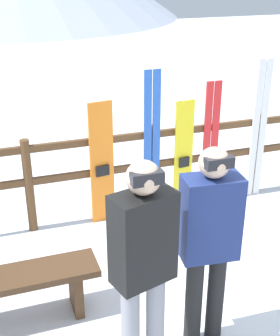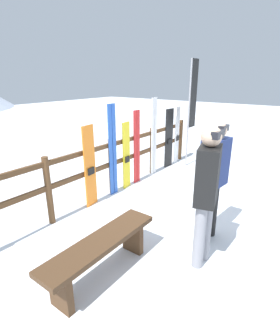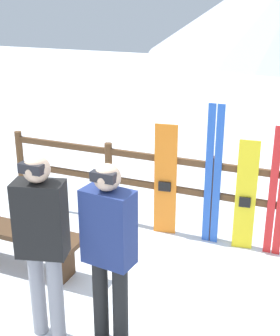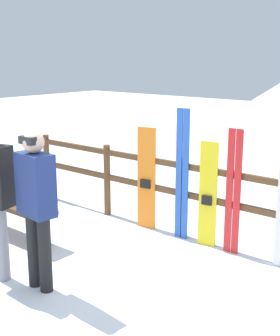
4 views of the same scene
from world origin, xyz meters
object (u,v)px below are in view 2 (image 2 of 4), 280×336
Objects in this scene: bench at (101,249)px; ski_pair_blue at (113,151)px; person_black at (207,188)px; snowboard_black_stripe at (169,139)px; snowboard_white at (177,135)px; rental_flag at (192,102)px; snowboard_yellow at (126,156)px; snowboard_orange at (90,167)px; ski_pair_white at (154,137)px; person_navy at (214,174)px; ski_pair_red at (137,148)px.

ski_pair_blue is at bearing 38.34° from bench.
snowboard_black_stripe is at bearing 36.74° from person_black.
rental_flag is at bearing -85.96° from snowboard_white.
snowboard_yellow is 2.12m from snowboard_white.
snowboard_yellow is at bearing 170.75° from rental_flag.
snowboard_black_stripe is 0.42m from snowboard_white.
bench is 0.88× the size of ski_pair_blue.
snowboard_orange is at bearing 49.80° from bench.
ski_pair_white is 0.71m from snowboard_black_stripe.
person_black is at bearing -143.26° from snowboard_black_stripe.
person_navy is 0.98× the size of person_black.
snowboard_yellow is at bearing 32.79° from bench.
person_navy is 0.96× the size of ski_pair_blue.
bench is 1.73m from person_navy.
person_black is (-0.56, -0.13, 0.02)m from person_navy.
snowboard_orange is 0.82× the size of ski_pair_white.
person_black is 0.97× the size of ski_pair_white.
person_navy is 1.08× the size of ski_pair_red.
ski_pair_red reaches higher than snowboard_white.
person_navy is at bearing -139.20° from snowboard_black_stripe.
ski_pair_white is (1.42, 0.00, 0.01)m from ski_pair_blue.
ski_pair_white is at bearing 0.20° from snowboard_yellow.
snowboard_black_stripe is (2.44, 2.11, -0.25)m from person_navy.
person_navy reaches higher than snowboard_yellow.
person_navy is at bearing -143.61° from snowboard_white.
person_black is 4.10m from snowboard_white.
snowboard_orange is at bearing 180.00° from snowboard_yellow.
person_black reaches higher than snowboard_black_stripe.
ski_pair_blue reaches higher than snowboard_white.
rental_flag reaches higher than snowboard_orange.
snowboard_white is (0.42, 0.00, 0.01)m from snowboard_black_stripe.
person_black reaches higher than person_navy.
ski_pair_red is 0.67m from ski_pair_white.
snowboard_yellow is 2.37m from rental_flag.
rental_flag reaches higher than snowboard_yellow.
person_navy is 2.25m from snowboard_yellow.
ski_pair_blue is (0.33, 2.11, -0.11)m from person_navy.
snowboard_orange is 3.30m from rental_flag.
ski_pair_white is at bearing 179.71° from snowboard_black_stripe.
ski_pair_blue reaches higher than ski_pair_red.
rental_flag is at bearing -9.25° from snowboard_yellow.
ski_pair_red is (0.35, 0.00, 0.10)m from snowboard_yellow.
bench is at bearing -166.18° from rental_flag.
ski_pair_white is 0.68× the size of rental_flag.
bench is at bearing -147.21° from snowboard_yellow.
snowboard_orange is (-0.27, 2.11, -0.26)m from person_navy.
rental_flag is at bearing -38.27° from snowboard_black_stripe.
rental_flag is (2.89, 1.76, 0.64)m from person_navy.
snowboard_white reaches higher than snowboard_orange.
snowboard_orange reaches higher than snowboard_yellow.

